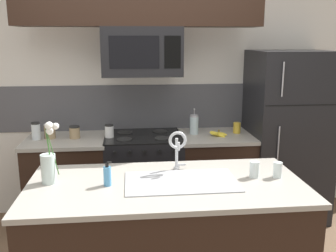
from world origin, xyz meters
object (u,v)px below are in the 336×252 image
(french_press, at_px, (194,124))
(drinking_glass, at_px, (254,169))
(storage_jar_medium, at_px, (50,131))
(storage_jar_tall, at_px, (36,131))
(banana_bunch, at_px, (219,134))
(coffee_tin, at_px, (237,128))
(flower_vase, at_px, (49,165))
(stove_range, at_px, (144,179))
(refrigerator, at_px, (286,136))
(dish_soap_bottle, at_px, (107,176))
(sink_faucet, at_px, (177,145))
(storage_jar_short, at_px, (75,132))
(spare_glass, at_px, (278,170))
(microwave, at_px, (142,52))
(storage_jar_squat, at_px, (109,132))

(french_press, relative_size, drinking_glass, 2.31)
(storage_jar_medium, bearing_deg, storage_jar_tall, -167.35)
(banana_bunch, relative_size, coffee_tin, 1.73)
(banana_bunch, height_order, flower_vase, flower_vase)
(stove_range, relative_size, refrigerator, 0.53)
(dish_soap_bottle, relative_size, drinking_glass, 1.43)
(stove_range, xyz_separation_m, refrigerator, (1.50, 0.02, 0.41))
(banana_bunch, relative_size, sink_faucet, 0.62)
(french_press, distance_m, flower_vase, 1.72)
(storage_jar_medium, relative_size, flower_vase, 0.34)
(storage_jar_short, relative_size, banana_bunch, 0.63)
(banana_bunch, bearing_deg, stove_range, 175.48)
(storage_jar_medium, relative_size, spare_glass, 1.30)
(storage_jar_medium, xyz_separation_m, spare_glass, (1.81, -1.26, -0.02))
(storage_jar_tall, xyz_separation_m, flower_vase, (0.36, -1.17, 0.04))
(spare_glass, bearing_deg, storage_jar_medium, 145.12)
(spare_glass, bearing_deg, sink_faucet, 163.96)
(storage_jar_medium, distance_m, coffee_tin, 1.88)
(storage_jar_short, relative_size, sink_faucet, 0.39)
(stove_range, height_order, drinking_glass, drinking_glass)
(microwave, xyz_separation_m, storage_jar_tall, (-1.03, 0.02, -0.75))
(storage_jar_medium, relative_size, banana_bunch, 0.76)
(french_press, bearing_deg, flower_vase, -134.23)
(drinking_glass, bearing_deg, stove_range, 121.24)
(french_press, relative_size, spare_glass, 2.41)
(storage_jar_tall, height_order, sink_faucet, sink_faucet)
(storage_jar_tall, height_order, storage_jar_squat, storage_jar_tall)
(coffee_tin, bearing_deg, drinking_glass, -100.71)
(banana_bunch, relative_size, spare_glass, 1.72)
(sink_faucet, distance_m, spare_glass, 0.73)
(drinking_glass, bearing_deg, banana_bunch, 88.85)
(storage_jar_short, bearing_deg, flower_vase, -90.19)
(banana_bunch, xyz_separation_m, drinking_glass, (-0.02, -1.15, 0.04))
(microwave, xyz_separation_m, drinking_glass, (0.73, -1.19, -0.78))
(storage_jar_medium, height_order, sink_faucet, sink_faucet)
(storage_jar_medium, relative_size, storage_jar_short, 1.19)
(refrigerator, xyz_separation_m, storage_jar_medium, (-2.41, 0.01, 0.11))
(microwave, relative_size, dish_soap_bottle, 4.51)
(stove_range, bearing_deg, sink_faucet, -78.40)
(stove_range, distance_m, storage_jar_short, 0.84)
(dish_soap_bottle, xyz_separation_m, flower_vase, (-0.39, 0.09, 0.06))
(microwave, bearing_deg, drinking_glass, -58.31)
(sink_faucet, height_order, dish_soap_bottle, sink_faucet)
(storage_jar_medium, relative_size, french_press, 0.54)
(storage_jar_medium, distance_m, sink_faucet, 1.55)
(banana_bunch, bearing_deg, dish_soap_bottle, -131.01)
(refrigerator, xyz_separation_m, storage_jar_short, (-2.17, -0.01, 0.09))
(stove_range, distance_m, spare_glass, 1.60)
(storage_jar_tall, bearing_deg, spare_glass, -32.55)
(refrigerator, relative_size, drinking_glass, 15.18)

